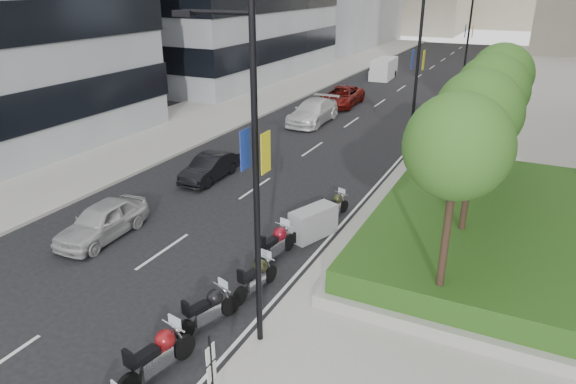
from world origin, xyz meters
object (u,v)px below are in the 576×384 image
Objects in this scene: motorcycle_6 at (334,206)px; car_b at (210,167)px; lamp_post_2 at (466,38)px; parking_sign at (212,376)px; motorcycle_1 at (158,355)px; lamp_post_1 at (414,70)px; car_c at (313,112)px; lamp_post_0 at (250,171)px; motorcycle_4 at (276,244)px; car_d at (342,96)px; motorcycle_2 at (209,309)px; car_a at (102,221)px; delivery_van at (384,70)px; motorcycle_3 at (256,277)px; motorcycle_5 at (313,223)px.

car_b is at bearing 95.58° from motorcycle_6.
lamp_post_2 reaches higher than parking_sign.
lamp_post_2 is at bearing 8.65° from motorcycle_1.
parking_sign is 11.75m from motorcycle_6.
lamp_post_1 is 10.73m from car_c.
lamp_post_0 is at bearing -51.91° from car_b.
car_d reaches higher than motorcycle_4.
parking_sign reaches higher than motorcycle_6.
lamp_post_2 is 1.62× the size of car_c.
motorcycle_2 is 0.40× the size of car_d.
parking_sign is 10.86m from car_a.
motorcycle_1 is at bearing -94.51° from lamp_post_1.
motorcycle_4 is 19.41m from car_c.
car_b is 32.11m from delivery_van.
delivery_van reaches higher than car_b.
motorcycle_1 is 4.42m from motorcycle_3.
car_c is at bearing 28.27° from motorcycle_4.
motorcycle_5 is at bearing 7.43° from motorcycle_3.
car_b is (-7.13, 7.90, 0.06)m from motorcycle_3.
parking_sign reaches higher than car_c.
lamp_post_0 is at bearing -21.87° from car_a.
car_b is at bearing 39.82° from motorcycle_1.
motorcycle_2 reaches higher than motorcycle_6.
lamp_post_0 is at bearing -81.35° from delivery_van.
motorcycle_1 is at bearing -75.60° from car_c.
motorcycle_5 is 36.42m from delivery_van.
car_a is (-6.92, 5.14, 0.05)m from motorcycle_1.
motorcycle_5 is 17.55m from car_c.
motorcycle_2 is at bearing -57.48° from car_b.
motorcycle_6 is (0.07, 2.05, -0.08)m from motorcycle_5.
motorcycle_6 is at bearing 18.65° from motorcycle_5.
lamp_post_1 is 11.42m from motorcycle_5.
lamp_post_2 is 28.82m from motorcycle_5.
parking_sign reaches higher than delivery_van.
lamp_post_1 is 17.63m from motorcycle_2.
motorcycle_5 is 0.45× the size of delivery_van.
car_b reaches higher than motorcycle_3.
car_c is (0.21, 12.58, 0.17)m from car_b.
lamp_post_0 is 5.11m from motorcycle_3.
car_c is (-7.08, 14.05, 0.28)m from motorcycle_6.
motorcycle_4 is 4.29m from motorcycle_6.
parking_sign is 0.60× the size of car_a.
lamp_post_0 is 4.13× the size of motorcycle_3.
car_a is at bearing -92.63° from delivery_van.
motorcycle_6 is at bearing 34.54° from car_a.
lamp_post_0 is at bearing -90.00° from lamp_post_1.
car_d is (0.27, 25.80, 0.05)m from car_a.
lamp_post_2 is 38.18m from parking_sign.
car_a is at bearing 147.07° from parking_sign.
motorcycle_3 is 0.39× the size of car_c.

